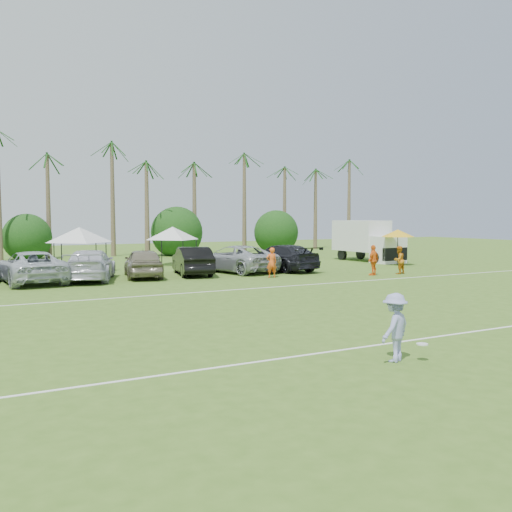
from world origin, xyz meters
TOP-DOWN VIEW (x-y plane):
  - ground at (0.00, 0.00)m, footprint 120.00×120.00m
  - field_lines at (0.00, 8.00)m, footprint 80.00×12.10m
  - palm_tree_4 at (-4.00, 38.00)m, footprint 2.40×2.40m
  - palm_tree_5 at (0.00, 38.00)m, footprint 2.40×2.40m
  - palm_tree_6 at (4.00, 38.00)m, footprint 2.40×2.40m
  - palm_tree_7 at (8.00, 38.00)m, footprint 2.40×2.40m
  - palm_tree_8 at (13.00, 38.00)m, footprint 2.40×2.40m
  - palm_tree_9 at (18.00, 38.00)m, footprint 2.40×2.40m
  - palm_tree_10 at (23.00, 38.00)m, footprint 2.40×2.40m
  - palm_tree_11 at (27.00, 38.00)m, footprint 2.40×2.40m
  - bush_tree_1 at (-6.00, 39.00)m, footprint 4.00×4.00m
  - bush_tree_2 at (6.00, 39.00)m, footprint 4.00×4.00m
  - bush_tree_3 at (16.00, 39.00)m, footprint 4.00×4.00m
  - sideline_player_a at (4.21, 17.78)m, footprint 0.67×0.50m
  - sideline_player_b at (11.82, 15.88)m, footprint 0.91×0.78m
  - sideline_player_c at (9.98, 16.00)m, footprint 1.12×0.77m
  - box_truck at (16.55, 24.43)m, footprint 2.45×6.04m
  - canopy_tent_left at (-4.58, 25.80)m, footprint 3.97×3.97m
  - canopy_tent_right at (2.19, 27.99)m, footprint 3.87×3.87m
  - market_umbrella at (15.83, 20.36)m, footprint 2.25×2.25m
  - frisbee_player at (-2.52, 0.51)m, footprint 1.31×0.95m
  - parked_car_2 at (-7.90, 21.38)m, footprint 3.08×6.06m
  - parked_car_3 at (-4.97, 21.21)m, footprint 4.04×6.10m
  - parked_car_4 at (-2.04, 21.27)m, footprint 2.95×5.12m
  - parked_car_5 at (0.89, 21.25)m, footprint 2.75×5.23m
  - parked_car_6 at (3.82, 21.53)m, footprint 4.01×6.37m
  - parked_car_7 at (6.75, 20.95)m, footprint 3.03×5.91m

SIDE VIEW (x-z plane):
  - ground at x=0.00m, z-range 0.00..0.00m
  - field_lines at x=0.00m, z-range 0.00..0.01m
  - frisbee_player at x=-2.52m, z-range 0.00..1.62m
  - parked_car_2 at x=-7.90m, z-range 0.00..1.64m
  - parked_car_3 at x=-4.97m, z-range 0.00..1.64m
  - parked_car_4 at x=-2.04m, z-range 0.00..1.64m
  - parked_car_5 at x=0.89m, z-range 0.00..1.64m
  - parked_car_6 at x=3.82m, z-range 0.00..1.64m
  - parked_car_7 at x=6.75m, z-range 0.00..1.64m
  - sideline_player_b at x=11.82m, z-range 0.00..1.66m
  - sideline_player_a at x=4.21m, z-range 0.00..1.67m
  - sideline_player_c at x=9.98m, z-range 0.00..1.76m
  - box_truck at x=16.55m, z-range 0.11..3.20m
  - bush_tree_1 at x=-6.00m, z-range -0.20..3.80m
  - bush_tree_2 at x=6.00m, z-range -0.20..3.80m
  - bush_tree_3 at x=16.00m, z-range -0.20..3.80m
  - market_umbrella at x=15.83m, z-range 0.99..3.49m
  - canopy_tent_right at x=2.19m, z-range 1.12..4.25m
  - canopy_tent_left at x=-4.58m, z-range 1.15..4.36m
  - palm_tree_4 at x=-4.00m, z-range 3.03..11.93m
  - palm_tree_8 at x=13.00m, z-range 3.03..11.93m
  - palm_tree_5 at x=0.00m, z-range 3.40..13.30m
  - palm_tree_9 at x=18.00m, z-range 3.40..13.30m
  - palm_tree_6 at x=4.00m, z-range 3.76..14.66m
  - palm_tree_10 at x=23.00m, z-range 3.76..14.66m
  - palm_tree_7 at x=8.00m, z-range 4.11..16.01m
  - palm_tree_11 at x=27.00m, z-range 4.11..16.01m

